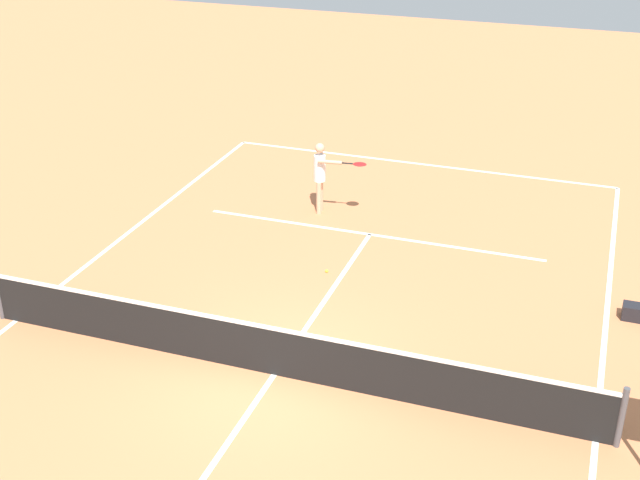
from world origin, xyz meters
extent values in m
plane|color=#D37A4C|center=(0.00, 0.00, 0.00)|extent=(60.00, 60.00, 0.00)
cube|color=white|center=(0.00, -10.64, 0.00)|extent=(10.62, 0.10, 0.01)
cube|color=white|center=(-5.31, 0.00, 0.00)|extent=(0.10, 21.28, 0.01)
cube|color=white|center=(5.31, 0.00, 0.00)|extent=(0.10, 21.28, 0.01)
cube|color=white|center=(0.00, -5.85, 0.00)|extent=(7.96, 0.10, 0.01)
cube|color=white|center=(0.00, 0.00, 0.00)|extent=(0.10, 11.70, 0.01)
cylinder|color=#4C4C51|center=(-5.61, 0.00, 0.54)|extent=(0.10, 0.10, 1.07)
cube|color=black|center=(0.00, 0.00, 0.46)|extent=(11.22, 0.03, 0.91)
cube|color=white|center=(0.00, 0.00, 0.93)|extent=(11.22, 0.04, 0.06)
cylinder|color=#D8A884|center=(1.52, -6.76, 0.41)|extent=(0.12, 0.12, 0.82)
cylinder|color=#D8A884|center=(1.50, -6.56, 0.41)|extent=(0.12, 0.12, 0.82)
cylinder|color=white|center=(1.51, -6.66, 1.14)|extent=(0.28, 0.28, 0.64)
sphere|color=#D8A884|center=(1.51, -6.66, 1.65)|extent=(0.23, 0.23, 0.23)
cylinder|color=#D8A884|center=(1.53, -6.85, 1.18)|extent=(0.09, 0.09, 0.57)
cylinder|color=#D8A884|center=(1.20, -6.52, 1.39)|extent=(0.58, 0.16, 0.09)
cylinder|color=black|center=(0.79, -6.57, 1.39)|extent=(0.26, 0.07, 0.04)
ellipsoid|color=red|center=(0.50, -6.60, 1.39)|extent=(0.35, 0.32, 0.04)
sphere|color=#CCE033|center=(0.34, -3.78, 0.03)|extent=(0.07, 0.07, 0.07)
camera|label=1|loc=(-4.71, 11.06, 8.50)|focal=47.47mm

